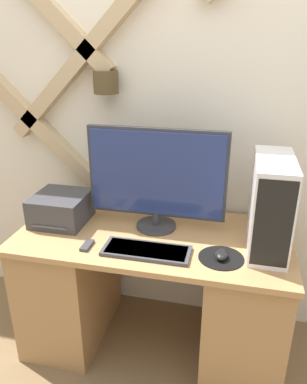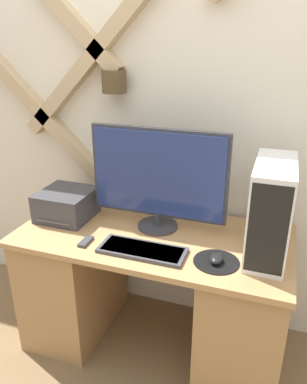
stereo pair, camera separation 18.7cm
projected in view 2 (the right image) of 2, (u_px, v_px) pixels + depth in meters
wall_back at (175, 102)px, 2.08m from camera, size 6.40×0.19×2.70m
desk at (153, 289)px, 2.10m from camera, size 1.42×0.69×0.74m
monitor at (159, 177)px, 1.92m from camera, size 0.73×0.22×0.54m
keyboard at (142, 250)px, 1.80m from camera, size 0.42×0.17×0.02m
mousepad at (216, 262)px, 1.72m from camera, size 0.21×0.21×0.00m
mouse at (216, 259)px, 1.70m from camera, size 0.06×0.09×0.04m
computer_tower at (270, 210)px, 1.71m from camera, size 0.18×0.44×0.45m
printer at (67, 204)px, 2.12m from camera, size 0.28×0.29×0.16m
remote_control at (86, 242)px, 1.87m from camera, size 0.04×0.10×0.02m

